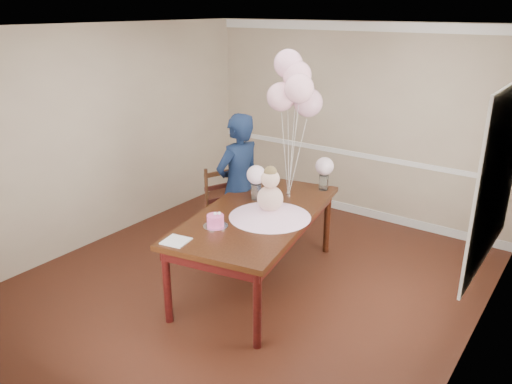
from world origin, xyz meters
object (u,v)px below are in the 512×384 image
object	(u,v)px
dining_table_top	(257,215)
dining_chair_seat	(229,218)
woman	(238,186)
birthday_cake	(215,220)

from	to	relation	value
dining_table_top	dining_chair_seat	distance (m)	0.84
woman	dining_chair_seat	bearing A→B (deg)	-25.32
dining_table_top	dining_chair_seat	bearing A→B (deg)	140.94
birthday_cake	woman	xyz separation A→B (m)	(-0.48, 0.99, -0.03)
dining_chair_seat	woman	distance (m)	0.42
birthday_cake	dining_chair_seat	xyz separation A→B (m)	(-0.55, 0.90, -0.43)
dining_table_top	woman	world-z (taller)	woman
birthday_cake	woman	bearing A→B (deg)	115.61
dining_table_top	birthday_cake	size ratio (longest dim) A/B	13.33
dining_chair_seat	woman	world-z (taller)	woman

